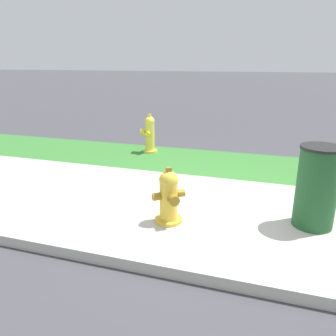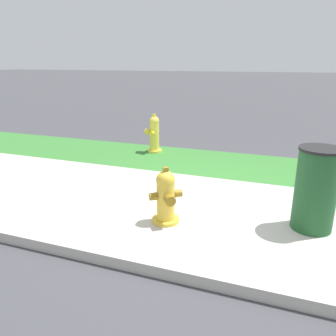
{
  "view_description": "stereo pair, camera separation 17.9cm",
  "coord_description": "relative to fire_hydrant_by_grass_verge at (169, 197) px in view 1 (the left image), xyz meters",
  "views": [
    {
      "loc": [
        0.79,
        -3.81,
        1.85
      ],
      "look_at": [
        -0.55,
        0.42,
        0.4
      ],
      "focal_mm": 35.0,
      "sensor_mm": 36.0,
      "label": 1
    },
    {
      "loc": [
        0.96,
        -3.75,
        1.85
      ],
      "look_at": [
        -0.55,
        0.42,
        0.4
      ],
      "focal_mm": 35.0,
      "sensor_mm": 36.0,
      "label": 2
    }
  ],
  "objects": [
    {
      "name": "ground_plane",
      "position": [
        0.27,
        0.42,
        -0.33
      ],
      "size": [
        120.0,
        120.0,
        0.0
      ],
      "primitive_type": "plane",
      "color": "#424247"
    },
    {
      "name": "sidewalk_pavement",
      "position": [
        0.27,
        0.42,
        -0.32
      ],
      "size": [
        18.0,
        2.6,
        0.01
      ],
      "primitive_type": "cube",
      "color": "#BCB7AD",
      "rests_on": "ground"
    },
    {
      "name": "grass_verge",
      "position": [
        0.27,
        2.57,
        -0.33
      ],
      "size": [
        18.0,
        1.71,
        0.01
      ],
      "primitive_type": "cube",
      "color": "#387A33",
      "rests_on": "ground"
    },
    {
      "name": "street_curb",
      "position": [
        0.27,
        -0.96,
        -0.27
      ],
      "size": [
        18.0,
        0.16,
        0.12
      ],
      "primitive_type": "cube",
      "color": "#BCB7AD",
      "rests_on": "ground"
    },
    {
      "name": "fire_hydrant_by_grass_verge",
      "position": [
        0.0,
        0.0,
        0.0
      ],
      "size": [
        0.37,
        0.37,
        0.69
      ],
      "rotation": [
        0.0,
        0.0,
        3.8
      ],
      "color": "gold",
      "rests_on": "ground"
    },
    {
      "name": "fire_hydrant_at_driveway",
      "position": [
        -1.34,
        2.93,
        0.06
      ],
      "size": [
        0.35,
        0.38,
        0.81
      ],
      "rotation": [
        0.0,
        0.0,
        1.61
      ],
      "color": "yellow",
      "rests_on": "ground"
    },
    {
      "name": "trash_bin",
      "position": [
        1.63,
        0.42,
        0.16
      ],
      "size": [
        0.47,
        0.47,
        0.97
      ],
      "color": "#1E5128",
      "rests_on": "ground"
    }
  ]
}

